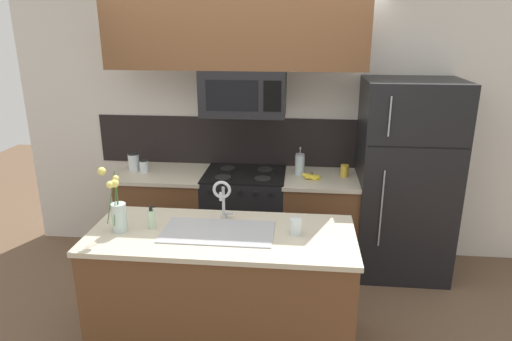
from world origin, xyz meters
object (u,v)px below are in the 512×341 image
at_px(storage_jar_medium, 144,166).
at_px(flower_vase, 118,213).
at_px(refrigerator, 404,179).
at_px(french_press, 300,164).
at_px(microwave, 244,92).
at_px(stove_range, 245,218).
at_px(storage_jar_tall, 134,161).
at_px(coffee_tin, 345,171).
at_px(banana_bunch, 312,177).
at_px(drinking_glass, 296,227).
at_px(dish_soap_bottle, 152,219).
at_px(sink_faucet, 222,195).

distance_m(storage_jar_medium, flower_vase, 1.32).
height_order(refrigerator, french_press, refrigerator).
bearing_deg(microwave, stove_range, 90.16).
height_order(refrigerator, storage_jar_tall, refrigerator).
bearing_deg(coffee_tin, flower_vase, -140.33).
relative_size(banana_bunch, coffee_tin, 1.73).
height_order(drinking_glass, flower_vase, flower_vase).
height_order(refrigerator, dish_soap_bottle, refrigerator).
distance_m(refrigerator, storage_jar_medium, 2.44).
xyz_separation_m(storage_jar_tall, banana_bunch, (1.71, -0.09, -0.07)).
xyz_separation_m(microwave, french_press, (0.51, 0.08, -0.68)).
bearing_deg(french_press, stove_range, -173.34).
bearing_deg(storage_jar_medium, refrigerator, 0.78).
height_order(stove_range, sink_faucet, sink_faucet).
xyz_separation_m(french_press, dish_soap_bottle, (-1.01, -1.29, -0.03)).
bearing_deg(storage_jar_medium, french_press, 2.82).
distance_m(storage_jar_tall, drinking_glass, 2.02).
bearing_deg(stove_range, microwave, -89.84).
bearing_deg(flower_vase, coffee_tin, 39.67).
bearing_deg(refrigerator, storage_jar_tall, 179.81).
bearing_deg(banana_bunch, flower_vase, -136.85).
xyz_separation_m(refrigerator, storage_jar_medium, (-2.44, -0.03, 0.06)).
distance_m(banana_bunch, drinking_glass, 1.17).
relative_size(microwave, storage_jar_tall, 4.21).
bearing_deg(dish_soap_bottle, french_press, 51.94).
bearing_deg(sink_faucet, flower_vase, -159.47).
xyz_separation_m(microwave, dish_soap_bottle, (-0.49, -1.21, -0.71)).
distance_m(microwave, flower_vase, 1.59).
xyz_separation_m(storage_jar_medium, flower_vase, (0.27, -1.29, 0.08)).
relative_size(banana_bunch, flower_vase, 0.41).
relative_size(storage_jar_medium, drinking_glass, 1.09).
xyz_separation_m(french_press, sink_faucet, (-0.54, -1.11, 0.10)).
distance_m(coffee_tin, sink_faucet, 1.46).
height_order(stove_range, refrigerator, refrigerator).
bearing_deg(microwave, banana_bunch, -3.57).
xyz_separation_m(coffee_tin, sink_faucet, (-0.96, -1.10, 0.14)).
distance_m(storage_jar_tall, sink_faucet, 1.51).
relative_size(stove_range, storage_jar_tall, 5.25).
height_order(storage_jar_medium, coffee_tin, storage_jar_medium).
xyz_separation_m(stove_range, coffee_tin, (0.93, 0.05, 0.50)).
relative_size(storage_jar_tall, flower_vase, 0.38).
distance_m(storage_jar_medium, banana_bunch, 1.59).
relative_size(storage_jar_tall, banana_bunch, 0.93).
height_order(french_press, sink_faucet, sink_faucet).
height_order(storage_jar_tall, flower_vase, flower_vase).
bearing_deg(flower_vase, microwave, 61.36).
xyz_separation_m(storage_jar_tall, coffee_tin, (2.01, 0.02, -0.03)).
relative_size(banana_bunch, dish_soap_bottle, 1.15).
bearing_deg(drinking_glass, microwave, 112.64).
bearing_deg(storage_jar_tall, coffee_tin, 0.62).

